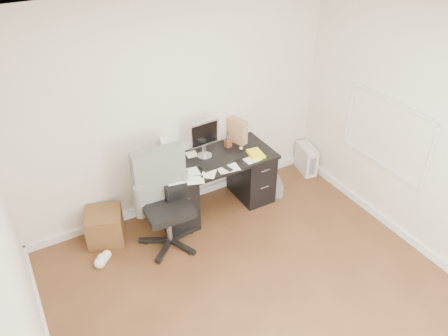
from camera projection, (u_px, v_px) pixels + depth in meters
The scene contains 18 objects.
ground at pixel (267, 307), 4.39m from camera, with size 4.00×4.00×0.00m, color #492B17.
room_shell at pixel (279, 168), 3.50m from camera, with size 4.02×4.02×2.71m.
desk at pixel (214, 182), 5.48m from camera, with size 1.50×0.70×0.75m.
loose_papers at pixel (201, 165), 5.17m from camera, with size 1.10×0.60×0.00m, color silver, non-canonical shape.
lcd_monitor at pixel (204, 139), 5.19m from camera, with size 0.39×0.22×0.49m, color silver, non-canonical shape.
keyboard at pixel (219, 162), 5.19m from camera, with size 0.49×0.17×0.03m, color black.
computer_mouse at pixel (241, 149), 5.43m from camera, with size 0.05×0.05×0.05m, color silver.
travel_mug at pixel (174, 166), 4.98m from camera, with size 0.09×0.09×0.20m, color #161C9A.
white_binder at pixel (164, 152), 5.14m from camera, with size 0.12×0.25×0.29m, color white.
magazine_file at pixel (237, 131), 5.54m from camera, with size 0.14×0.27×0.32m, color olive.
pen_cup at pixel (228, 139), 5.46m from camera, with size 0.09×0.09×0.22m, color #552C18, non-canonical shape.
yellow_book at pixel (256, 154), 5.35m from camera, with size 0.17×0.22×0.04m, color #FDF31B.
paper_remote at pixel (228, 167), 5.11m from camera, with size 0.25×0.20×0.02m, color silver, non-canonical shape.
office_chair at pixel (167, 204), 4.82m from camera, with size 0.67×0.67×1.18m, color #585B58, non-canonical shape.
pc_tower at pixel (306, 159), 6.30m from camera, with size 0.18×0.40×0.40m, color beige.
shopping_bag at pixel (251, 173), 6.02m from camera, with size 0.28×0.20×0.38m, color white.
wicker_basket at pixel (105, 226), 5.09m from camera, with size 0.40×0.40×0.40m, color #4A2C16.
desk_printer at pixel (269, 188), 5.90m from camera, with size 0.33×0.27×0.19m, color slate.
Camera 1 is at (-1.78, -2.28, 3.62)m, focal length 35.00 mm.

